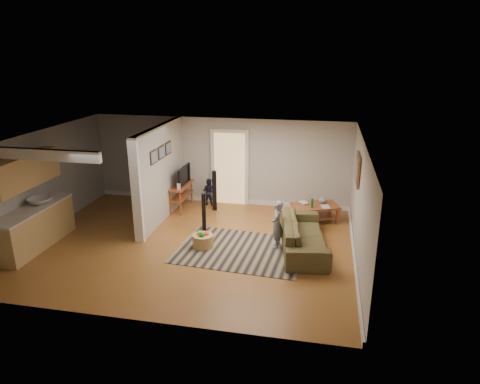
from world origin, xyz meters
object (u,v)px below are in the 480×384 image
speaker_left (204,212)px  toy_basket (203,240)px  tv_console (181,187)px  speaker_right (214,191)px  toddler (209,204)px  coffee_table (316,208)px  sofa (303,249)px  child (276,247)px

speaker_left → toy_basket: speaker_left is taller
tv_console → speaker_left: (1.05, -1.37, -0.17)m
speaker_right → toddler: bearing=102.6°
coffee_table → toy_basket: bearing=-139.6°
speaker_right → coffee_table: bearing=-27.6°
coffee_table → speaker_right: bearing=174.2°
sofa → tv_console: (-3.54, 1.91, 0.66)m
coffee_table → speaker_left: size_ratio=1.38×
speaker_right → toy_basket: size_ratio=2.42×
tv_console → speaker_right: size_ratio=1.00×
sofa → toddler: size_ratio=3.03×
tv_console → speaker_right: speaker_right is taller
sofa → toddler: bearing=41.3°
speaker_right → child: size_ratio=1.02×
tv_console → child: 3.57m
speaker_left → speaker_right: bearing=77.1°
sofa → tv_console: size_ratio=2.07×
speaker_left → toddler: bearing=84.5°
tv_console → toy_basket: 2.67m
child → speaker_left: bearing=-103.0°
child → speaker_right: bearing=-132.0°
tv_console → coffee_table: bearing=-2.5°
tv_console → sofa: bearing=-28.0°
sofa → speaker_right: speaker_right is taller
speaker_left → child: bearing=-33.7°
sofa → tv_console: bearing=52.9°
tv_console → toddler: tv_console is taller
toy_basket → toddler: (-0.62, 2.79, -0.17)m
tv_console → toddler: 1.06m
sofa → toy_basket: bearing=90.9°
speaker_right → toy_basket: speaker_right is taller
coffee_table → speaker_left: (-2.70, -1.18, 0.13)m
tv_console → speaker_left: 1.73m
sofa → toy_basket: toy_basket is taller
toy_basket → child: child is taller
sofa → toy_basket: 2.30m
toddler → speaker_left: bearing=114.9°
coffee_table → toy_basket: size_ratio=2.84×
speaker_right → toddler: (-0.28, 0.41, -0.57)m
sofa → toy_basket: size_ratio=5.02×
coffee_table → speaker_right: size_ratio=1.17×
coffee_table → child: 1.95m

